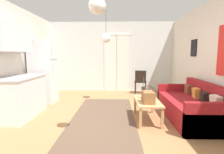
# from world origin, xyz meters

# --- Properties ---
(ground_plane) EXTENTS (5.25, 7.44, 0.10)m
(ground_plane) POSITION_xyz_m (0.00, 0.00, -0.05)
(ground_plane) COLOR #996D44
(wall_back) EXTENTS (4.85, 0.13, 2.62)m
(wall_back) POSITION_xyz_m (0.01, 3.47, 1.30)
(wall_back) COLOR silver
(wall_back) RESTS_ON ground_plane
(area_rug) EXTENTS (1.36, 3.07, 0.01)m
(area_rug) POSITION_xyz_m (-0.09, 0.50, 0.01)
(area_rug) COLOR brown
(area_rug) RESTS_ON ground_plane
(couch) EXTENTS (0.90, 1.91, 0.79)m
(couch) POSITION_xyz_m (1.86, 0.44, 0.27)
(couch) COLOR maroon
(couch) RESTS_ON ground_plane
(coffee_table) EXTENTS (0.49, 0.99, 0.43)m
(coffee_table) POSITION_xyz_m (0.86, 0.34, 0.37)
(coffee_table) COLOR tan
(coffee_table) RESTS_ON ground_plane
(bamboo_vase) EXTENTS (0.09, 0.09, 0.48)m
(bamboo_vase) POSITION_xyz_m (0.80, 0.53, 0.56)
(bamboo_vase) COLOR #2D2D33
(bamboo_vase) RESTS_ON coffee_table
(handbag) EXTENTS (0.24, 0.33, 0.35)m
(handbag) POSITION_xyz_m (0.83, 0.14, 0.55)
(handbag) COLOR brown
(handbag) RESTS_ON coffee_table
(refrigerator) EXTENTS (0.67, 0.61, 1.80)m
(refrigerator) POSITION_xyz_m (-1.93, 1.70, 0.90)
(refrigerator) COLOR white
(refrigerator) RESTS_ON ground_plane
(kitchen_counter) EXTENTS (0.62, 1.29, 2.06)m
(kitchen_counter) POSITION_xyz_m (-1.97, 0.51, 0.78)
(kitchen_counter) COLOR silver
(kitchen_counter) RESTS_ON ground_plane
(accent_chair) EXTENTS (0.48, 0.46, 0.84)m
(accent_chair) POSITION_xyz_m (1.06, 2.90, 0.48)
(accent_chair) COLOR black
(accent_chair) RESTS_ON ground_plane
(pendant_lamp_near) EXTENTS (0.25, 0.25, 0.66)m
(pendant_lamp_near) POSITION_xyz_m (-0.08, -0.67, 2.09)
(pendant_lamp_near) COLOR black
(pendant_lamp_far) EXTENTS (0.26, 0.26, 0.89)m
(pendant_lamp_far) POSITION_xyz_m (-0.10, 1.73, 1.86)
(pendant_lamp_far) COLOR black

